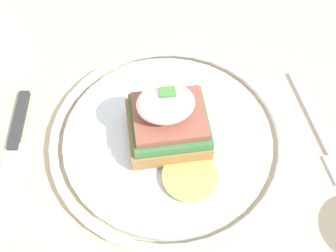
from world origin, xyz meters
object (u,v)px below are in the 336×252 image
object	(u,v)px
plate	(168,139)
sandwich	(168,122)
knife	(13,149)
fork	(319,130)

from	to	relation	value
plate	sandwich	bearing A→B (deg)	173.65
plate	knife	world-z (taller)	plate
plate	knife	xyz separation A→B (m)	(0.17, -0.01, -0.01)
fork	knife	bearing A→B (deg)	-3.89
sandwich	fork	bearing A→B (deg)	177.09
fork	plate	bearing A→B (deg)	-2.92
fork	knife	size ratio (longest dim) A/B	0.82
plate	fork	distance (m)	0.18
plate	fork	size ratio (longest dim) A/B	1.68
plate	fork	xyz separation A→B (m)	(-0.18, 0.01, -0.01)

